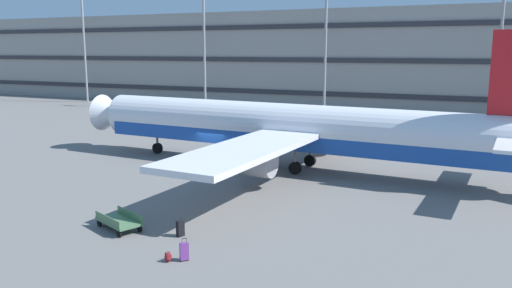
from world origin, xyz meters
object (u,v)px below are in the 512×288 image
(suitcase_teal, at_px, (180,228))
(baggage_cart, at_px, (119,221))
(airliner, at_px, (292,129))
(backpack_navy, at_px, (168,257))
(suitcase_orange, at_px, (184,251))

(suitcase_teal, height_order, baggage_cart, suitcase_teal)
(airliner, xyz_separation_m, backpack_navy, (1.32, -18.46, -2.85))
(suitcase_teal, bearing_deg, backpack_navy, -67.01)
(airliner, height_order, suitcase_orange, airliner)
(suitcase_orange, bearing_deg, baggage_cart, 158.87)
(suitcase_orange, height_order, backpack_navy, suitcase_orange)
(suitcase_teal, distance_m, suitcase_orange, 2.97)
(backpack_navy, bearing_deg, suitcase_orange, 35.41)
(suitcase_orange, xyz_separation_m, baggage_cart, (-5.11, 1.97, 0.00))
(airliner, distance_m, suitcase_teal, 15.88)
(airliner, distance_m, baggage_cart, 16.62)
(airliner, height_order, backpack_navy, airliner)
(airliner, bearing_deg, backpack_navy, -85.91)
(airliner, relative_size, backpack_navy, 79.15)
(airliner, bearing_deg, suitcase_teal, -89.52)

